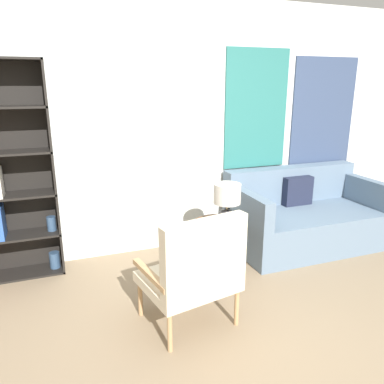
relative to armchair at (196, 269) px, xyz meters
name	(u,v)px	position (x,y,z in m)	size (l,w,h in m)	color
ground_plane	(264,356)	(0.34, -0.46, -0.51)	(14.00, 14.00, 0.00)	#847056
wall_back	(179,128)	(0.40, 1.57, 0.85)	(6.40, 0.08, 2.70)	silver
armchair	(196,269)	(0.00, 0.00, 0.00)	(0.77, 0.71, 0.93)	tan
couch	(304,217)	(1.77, 1.08, -0.19)	(1.72, 0.94, 0.86)	slate
side_table	(219,228)	(0.56, 0.82, -0.06)	(0.52, 0.52, 0.50)	brown
table_lamp	(227,200)	(0.60, 0.75, 0.25)	(0.26, 0.26, 0.41)	#2D2D33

